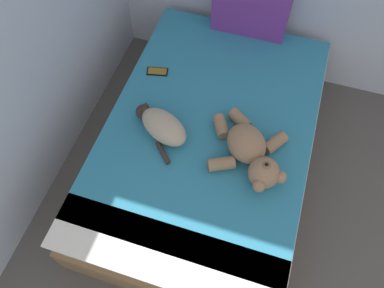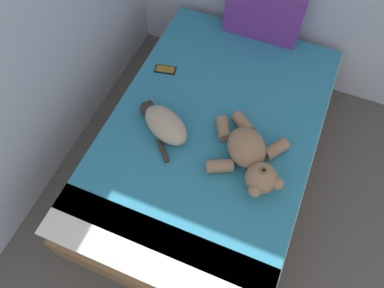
{
  "view_description": "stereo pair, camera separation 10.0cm",
  "coord_description": "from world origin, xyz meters",
  "px_view_note": "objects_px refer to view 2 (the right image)",
  "views": [
    {
      "loc": [
        1.34,
        2.13,
        2.52
      ],
      "look_at": [
        0.98,
        3.25,
        0.59
      ],
      "focal_mm": 35.42,
      "sensor_mm": 36.0,
      "label": 1
    },
    {
      "loc": [
        1.43,
        2.16,
        2.52
      ],
      "look_at": [
        0.98,
        3.25,
        0.59
      ],
      "focal_mm": 35.42,
      "sensor_mm": 36.0,
      "label": 2
    }
  ],
  "objects_px": {
    "teddy_bear": "(250,156)",
    "cat": "(164,123)",
    "patterned_cushion": "(264,12)",
    "cell_phone": "(165,70)",
    "bed": "(210,148)"
  },
  "relations": [
    {
      "from": "patterned_cushion",
      "to": "cat",
      "type": "distance_m",
      "value": 1.11
    },
    {
      "from": "patterned_cushion",
      "to": "cell_phone",
      "type": "relative_size",
      "value": 3.44
    },
    {
      "from": "teddy_bear",
      "to": "patterned_cushion",
      "type": "bearing_deg",
      "value": 103.75
    },
    {
      "from": "bed",
      "to": "teddy_bear",
      "type": "relative_size",
      "value": 3.65
    },
    {
      "from": "bed",
      "to": "cat",
      "type": "xyz_separation_m",
      "value": [
        -0.27,
        -0.13,
        0.33
      ]
    },
    {
      "from": "bed",
      "to": "patterned_cushion",
      "type": "distance_m",
      "value": 1.04
    },
    {
      "from": "bed",
      "to": "cat",
      "type": "distance_m",
      "value": 0.45
    },
    {
      "from": "teddy_bear",
      "to": "cell_phone",
      "type": "height_order",
      "value": "teddy_bear"
    },
    {
      "from": "bed",
      "to": "patterned_cushion",
      "type": "relative_size",
      "value": 3.71
    },
    {
      "from": "patterned_cushion",
      "to": "cat",
      "type": "bearing_deg",
      "value": -105.98
    },
    {
      "from": "bed",
      "to": "teddy_bear",
      "type": "xyz_separation_m",
      "value": [
        0.3,
        -0.16,
        0.34
      ]
    },
    {
      "from": "bed",
      "to": "patterned_cushion",
      "type": "height_order",
      "value": "patterned_cushion"
    },
    {
      "from": "teddy_bear",
      "to": "cat",
      "type": "bearing_deg",
      "value": 177.24
    },
    {
      "from": "cell_phone",
      "to": "cat",
      "type": "bearing_deg",
      "value": -66.1
    },
    {
      "from": "cat",
      "to": "cell_phone",
      "type": "xyz_separation_m",
      "value": [
        -0.2,
        0.46,
        -0.07
      ]
    }
  ]
}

